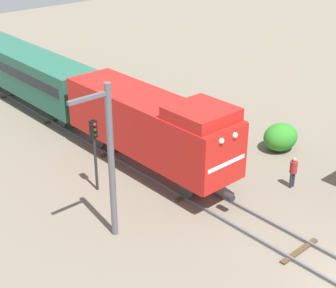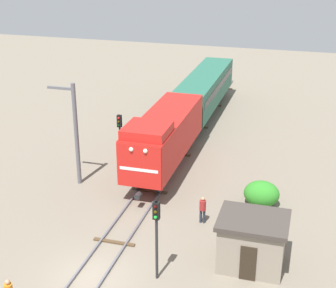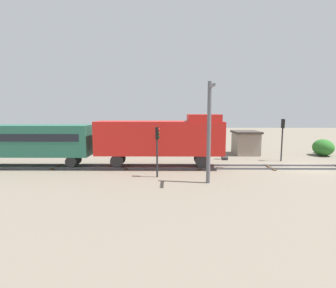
{
  "view_description": "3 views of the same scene",
  "coord_description": "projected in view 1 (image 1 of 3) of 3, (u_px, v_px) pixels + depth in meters",
  "views": [
    {
      "loc": [
        -15.81,
        -6.17,
        13.53
      ],
      "look_at": [
        0.02,
        11.52,
        2.05
      ],
      "focal_mm": 55.0,
      "sensor_mm": 36.0,
      "label": 1
    },
    {
      "loc": [
        9.58,
        -19.2,
        15.78
      ],
      "look_at": [
        0.44,
        12.35,
        2.35
      ],
      "focal_mm": 55.0,
      "sensor_mm": 36.0,
      "label": 2
    },
    {
      "loc": [
        -23.04,
        12.09,
        5.02
      ],
      "look_at": [
        0.89,
        12.32,
        2.03
      ],
      "focal_mm": 28.0,
      "sensor_mm": 36.0,
      "label": 3
    }
  ],
  "objects": [
    {
      "name": "traffic_signal_mid",
      "position": [
        94.0,
        142.0,
        25.09
      ],
      "size": [
        0.32,
        0.34,
        3.84
      ],
      "color": "#262628",
      "rests_on": "ground"
    },
    {
      "name": "catenary_mast",
      "position": [
        110.0,
        159.0,
        21.17
      ],
      "size": [
        1.94,
        0.28,
        7.04
      ],
      "color": "#595960",
      "rests_on": "ground"
    },
    {
      "name": "passenger_car_leading",
      "position": [
        28.0,
        70.0,
        35.99
      ],
      "size": [
        2.84,
        14.0,
        3.66
      ],
      "color": "#26604C",
      "rests_on": "railway_track"
    },
    {
      "name": "locomotive",
      "position": [
        151.0,
        123.0,
        26.93
      ],
      "size": [
        2.9,
        11.6,
        4.6
      ],
      "color": "red",
      "rests_on": "railway_track"
    },
    {
      "name": "bush_near",
      "position": [
        281.0,
        137.0,
        30.07
      ],
      "size": [
        2.21,
        1.81,
        1.61
      ],
      "primitive_type": "ellipsoid",
      "color": "#2E8326",
      "rests_on": "ground"
    },
    {
      "name": "worker_by_signal",
      "position": [
        293.0,
        170.0,
        26.07
      ],
      "size": [
        0.38,
        0.38,
        1.7
      ],
      "rotation": [
        0.0,
        0.0,
        0.27
      ],
      "color": "#262B38",
      "rests_on": "ground"
    }
  ]
}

